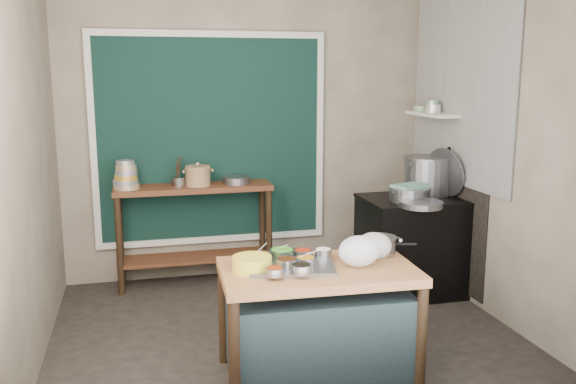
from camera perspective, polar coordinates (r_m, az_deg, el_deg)
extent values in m
cube|color=#2F2924|center=(4.88, -0.45, -12.92)|extent=(3.50, 3.00, 0.02)
cube|color=gray|center=(5.97, -3.91, 5.52)|extent=(3.50, 0.02, 2.80)
cube|color=gray|center=(4.43, -23.21, 2.70)|extent=(0.02, 3.00, 2.80)
cube|color=gray|center=(5.20, 18.78, 4.13)|extent=(0.02, 3.00, 2.80)
cube|color=black|center=(5.88, -7.21, 4.89)|extent=(2.10, 0.02, 1.90)
cube|color=#B2B2AA|center=(5.62, 15.80, 9.39)|extent=(0.02, 1.70, 1.70)
cube|color=black|center=(5.85, 14.77, -1.88)|extent=(0.01, 1.30, 1.30)
cube|color=beige|center=(5.85, 13.31, 7.10)|extent=(0.22, 0.70, 0.03)
cube|color=brown|center=(4.08, 2.79, -12.06)|extent=(1.28, 0.77, 0.75)
cube|color=#552C18|center=(5.83, -8.72, -3.96)|extent=(1.45, 0.40, 0.95)
cube|color=black|center=(5.66, 11.64, -5.06)|extent=(0.90, 0.68, 0.85)
cube|color=black|center=(5.56, 11.82, -0.69)|extent=(0.92, 0.69, 0.03)
cube|color=gray|center=(3.92, 0.34, -6.97)|extent=(0.60, 0.48, 0.02)
cylinder|color=gray|center=(3.97, -2.59, -6.12)|extent=(0.14, 0.14, 0.06)
cylinder|color=gray|center=(3.84, -2.72, -6.73)|extent=(0.15, 0.15, 0.06)
cylinder|color=gray|center=(3.89, 1.63, -6.50)|extent=(0.13, 0.13, 0.05)
cylinder|color=gray|center=(3.75, 1.25, -7.19)|extent=(0.13, 0.13, 0.05)
cylinder|color=gray|center=(4.05, 1.40, -5.81)|extent=(0.13, 0.13, 0.05)
cylinder|color=gray|center=(3.85, -0.13, -6.66)|extent=(0.14, 0.14, 0.06)
cylinder|color=gray|center=(4.02, -0.55, -5.83)|extent=(0.16, 0.16, 0.07)
cylinder|color=gray|center=(4.08, 3.32, -5.69)|extent=(0.12, 0.12, 0.05)
cylinder|color=gray|center=(3.71, -1.26, -7.45)|extent=(0.12, 0.12, 0.05)
cylinder|color=gold|center=(3.86, -3.38, -6.73)|extent=(0.27, 0.27, 0.10)
ellipsoid|color=white|center=(3.96, 6.65, -5.51)|extent=(0.32, 0.29, 0.20)
ellipsoid|color=white|center=(4.12, 8.03, -5.01)|extent=(0.27, 0.23, 0.18)
cylinder|color=tan|center=(5.67, -14.89, 0.50)|extent=(0.23, 0.23, 0.04)
cylinder|color=gray|center=(5.66, -14.91, 0.93)|extent=(0.22, 0.22, 0.04)
cylinder|color=gold|center=(5.65, -14.93, 1.37)|extent=(0.20, 0.20, 0.04)
cylinder|color=gray|center=(5.65, -14.95, 1.80)|extent=(0.19, 0.19, 0.04)
cylinder|color=tan|center=(5.64, -14.98, 2.24)|extent=(0.18, 0.18, 0.04)
cylinder|color=gray|center=(5.63, -15.00, 2.68)|extent=(0.16, 0.16, 0.04)
cylinder|color=gray|center=(5.71, -10.20, 0.98)|extent=(0.17, 0.17, 0.08)
cylinder|color=gray|center=(5.77, -4.84, 1.13)|extent=(0.28, 0.28, 0.07)
cylinder|color=gray|center=(5.65, 14.54, 1.81)|extent=(0.22, 0.47, 0.45)
cube|color=slate|center=(5.39, 11.32, 0.56)|extent=(0.33, 0.29, 0.02)
cylinder|color=gray|center=(5.18, 12.36, -1.12)|extent=(0.48, 0.48, 0.05)
cylinder|color=silver|center=(5.84, 13.36, 7.43)|extent=(0.14, 0.14, 0.04)
cylinder|color=silver|center=(5.84, 13.37, 7.80)|extent=(0.13, 0.13, 0.04)
cylinder|color=gray|center=(5.84, 13.39, 8.17)|extent=(0.12, 0.12, 0.04)
cylinder|color=gray|center=(6.05, 12.32, 7.64)|extent=(0.17, 0.17, 0.05)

